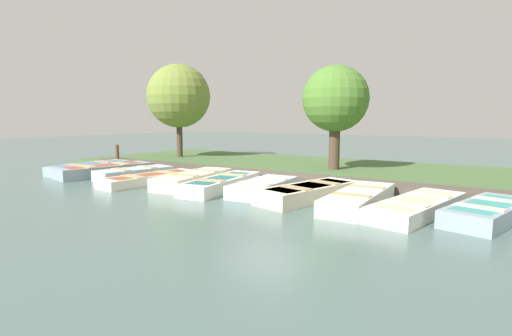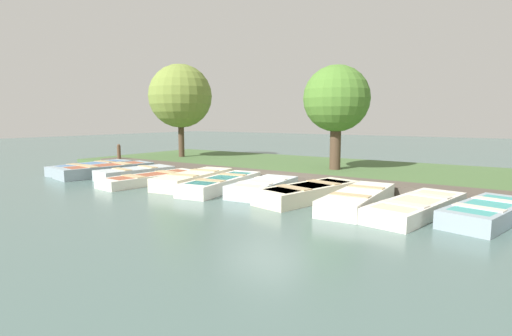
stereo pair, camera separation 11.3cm
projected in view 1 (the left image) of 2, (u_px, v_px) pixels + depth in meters
name	position (u px, v px, depth m)	size (l,w,h in m)	color
ground_plane	(267.00, 188.00, 12.58)	(80.00, 80.00, 0.00)	#4C6660
shore_bank	(330.00, 169.00, 16.70)	(8.00, 24.00, 0.13)	#476638
dock_walkway	(289.00, 178.00, 13.74)	(1.02, 19.91, 0.28)	#51473D
rowboat_0	(90.00, 168.00, 16.10)	(3.42, 1.19, 0.40)	#8C9EA8
rowboat_1	(105.00, 170.00, 15.26)	(3.67, 1.77, 0.43)	#8C9EA8
rowboat_2	(135.00, 173.00, 14.47)	(2.86, 1.52, 0.41)	#B2BCC1
rowboat_3	(151.00, 179.00, 13.46)	(3.60, 1.34, 0.33)	silver
rowboat_4	(194.00, 179.00, 13.01)	(3.40, 1.57, 0.44)	beige
rowboat_5	(222.00, 183.00, 12.27)	(3.59, 1.46, 0.40)	silver
rowboat_6	(264.00, 187.00, 11.59)	(2.74, 1.32, 0.41)	#B2BCC1
rowboat_7	(309.00, 192.00, 10.75)	(3.43, 1.79, 0.42)	beige
rowboat_8	(359.00, 198.00, 9.94)	(3.42, 1.15, 0.41)	silver
rowboat_9	(417.00, 206.00, 9.17)	(3.61, 1.67, 0.36)	silver
rowboat_10	(488.00, 212.00, 8.55)	(3.06, 1.68, 0.40)	#8C9EA8
mooring_post_near	(117.00, 154.00, 18.73)	(0.16, 0.16, 0.98)	brown
park_tree_far_left	(179.00, 96.00, 20.97)	(3.32, 3.32, 5.00)	#4C3828
park_tree_left	(335.00, 100.00, 15.80)	(2.63, 2.63, 4.28)	#4C3828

